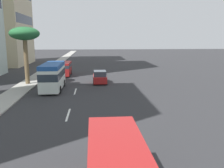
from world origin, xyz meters
name	(u,v)px	position (x,y,z in m)	size (l,w,h in m)	color
ground_plane	(79,81)	(31.50, 0.00, 0.00)	(198.00, 198.00, 0.00)	#2D2D30
sidewalk_right	(32,81)	(31.50, 6.55, 0.07)	(162.00, 2.54, 0.15)	#9E9B93
lane_stripe_mid	(68,115)	(15.94, 0.00, 0.01)	(3.20, 0.16, 0.01)	silver
lane_stripe_far	(75,91)	(24.54, 0.00, 0.01)	(3.20, 0.16, 0.01)	silver
minibus_lead	(53,75)	(25.68, 2.66, 1.72)	(6.85, 2.27, 3.14)	silver
van_second	(64,68)	(36.63, 2.62, 1.28)	(5.06, 2.23, 2.22)	#A51E1E
van_third	(116,163)	(5.62, -2.82, 1.38)	(4.74, 2.17, 2.42)	#A51E1E
car_fourth	(100,77)	(29.63, -3.01, 0.79)	(4.09, 1.86, 1.69)	#A51E1E
palm_tree	(25,35)	(29.15, 6.53, 6.38)	(3.77, 3.77, 7.32)	brown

